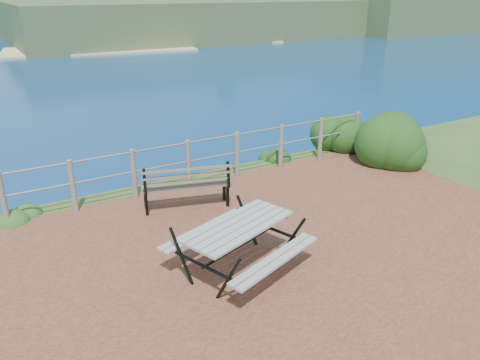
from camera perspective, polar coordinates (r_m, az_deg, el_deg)
name	(u,v)px	position (r m, az deg, el deg)	size (l,w,h in m)	color
ground	(282,262)	(7.22, 5.11, -9.98)	(10.00, 7.00, 0.12)	brown
safety_railing	(188,161)	(9.60, -6.31, 2.27)	(9.40, 0.10, 1.00)	#6B5B4C
picnic_table	(239,242)	(6.78, -0.18, -7.58)	(1.85, 1.42, 0.72)	gray
park_bench	(186,178)	(8.66, -6.63, 0.21)	(1.68, 0.83, 0.92)	brown
shrub_right_front	(405,164)	(11.73, 19.42, 1.89)	(1.51, 1.51, 2.14)	#1D3D13
shrub_right_edge	(344,149)	(12.41, 12.56, 3.74)	(1.13, 1.13, 1.61)	#1D3D13
shrub_lip_west	(15,218)	(9.42, -25.73, -4.15)	(0.70, 0.70, 0.41)	#27521F
shrub_lip_east	(275,160)	(11.36, 4.31, 2.48)	(0.67, 0.67, 0.37)	#1D3D13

